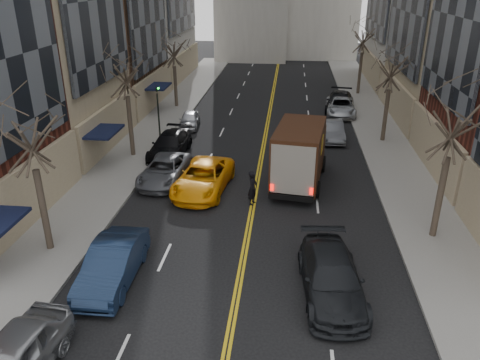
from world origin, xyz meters
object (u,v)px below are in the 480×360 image
(taxi, at_px, (203,178))
(pedestrian, at_px, (253,188))
(ups_truck, at_px, (300,154))
(observer_sedan, at_px, (332,277))

(taxi, bearing_deg, pedestrian, -19.40)
(ups_truck, height_order, observer_sedan, ups_truck)
(ups_truck, bearing_deg, pedestrian, -121.81)
(ups_truck, height_order, pedestrian, ups_truck)
(pedestrian, bearing_deg, taxi, 79.93)
(ups_truck, xyz_separation_m, pedestrian, (-2.52, -3.05, -0.90))
(taxi, distance_m, pedestrian, 3.28)
(ups_truck, bearing_deg, taxi, -155.37)
(observer_sedan, distance_m, pedestrian, 8.42)
(taxi, xyz_separation_m, pedestrian, (2.96, -1.39, 0.16))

